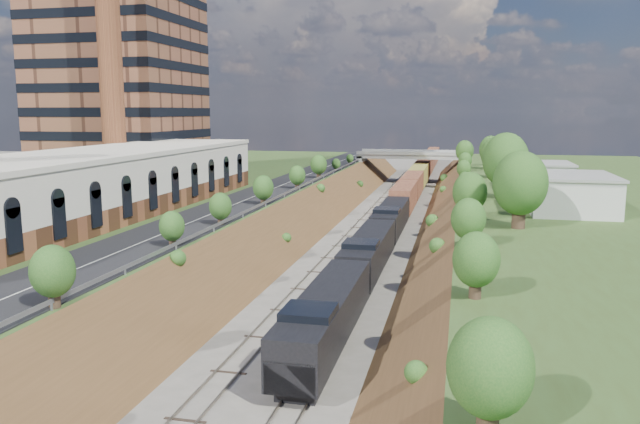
# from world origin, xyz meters

# --- Properties ---
(platform_left) EXTENTS (44.00, 180.00, 5.00)m
(platform_left) POSITION_xyz_m (-33.00, 60.00, 2.50)
(platform_left) COLOR #3B5020
(platform_left) RESTS_ON ground
(platform_right) EXTENTS (44.00, 180.00, 5.00)m
(platform_right) POSITION_xyz_m (33.00, 60.00, 2.50)
(platform_right) COLOR #3B5020
(platform_right) RESTS_ON ground
(embankment_left) EXTENTS (10.00, 180.00, 10.00)m
(embankment_left) POSITION_xyz_m (-11.00, 60.00, 0.00)
(embankment_left) COLOR brown
(embankment_left) RESTS_ON ground
(embankment_right) EXTENTS (10.00, 180.00, 10.00)m
(embankment_right) POSITION_xyz_m (11.00, 60.00, 0.00)
(embankment_right) COLOR brown
(embankment_right) RESTS_ON ground
(rail_left_track) EXTENTS (1.58, 180.00, 0.18)m
(rail_left_track) POSITION_xyz_m (-2.60, 60.00, 0.09)
(rail_left_track) COLOR gray
(rail_left_track) RESTS_ON ground
(rail_right_track) EXTENTS (1.58, 180.00, 0.18)m
(rail_right_track) POSITION_xyz_m (2.60, 60.00, 0.09)
(rail_right_track) COLOR gray
(rail_right_track) RESTS_ON ground
(road) EXTENTS (8.00, 180.00, 0.10)m
(road) POSITION_xyz_m (-15.50, 60.00, 5.05)
(road) COLOR black
(road) RESTS_ON platform_left
(guardrail) EXTENTS (0.10, 171.00, 0.70)m
(guardrail) POSITION_xyz_m (-11.40, 59.80, 5.55)
(guardrail) COLOR #99999E
(guardrail) RESTS_ON platform_left
(commercial_building) EXTENTS (14.30, 62.30, 7.00)m
(commercial_building) POSITION_xyz_m (-28.00, 38.00, 8.51)
(commercial_building) COLOR brown
(commercial_building) RESTS_ON platform_left
(highrise_tower) EXTENTS (22.00, 22.00, 53.90)m
(highrise_tower) POSITION_xyz_m (-44.00, 72.00, 32.88)
(highrise_tower) COLOR brown
(highrise_tower) RESTS_ON platform_left
(smokestack) EXTENTS (3.20, 3.20, 40.00)m
(smokestack) POSITION_xyz_m (-36.00, 56.00, 25.00)
(smokestack) COLOR brown
(smokestack) RESTS_ON platform_left
(overpass) EXTENTS (24.50, 8.30, 7.40)m
(overpass) POSITION_xyz_m (0.00, 122.00, 4.92)
(overpass) COLOR gray
(overpass) RESTS_ON ground
(white_building_near) EXTENTS (9.00, 12.00, 4.00)m
(white_building_near) POSITION_xyz_m (23.50, 52.00, 7.00)
(white_building_near) COLOR silver
(white_building_near) RESTS_ON platform_right
(white_building_far) EXTENTS (8.00, 10.00, 3.60)m
(white_building_far) POSITION_xyz_m (23.00, 74.00, 6.80)
(white_building_far) COLOR silver
(white_building_far) RESTS_ON platform_right
(tree_right_large) EXTENTS (5.25, 5.25, 7.61)m
(tree_right_large) POSITION_xyz_m (17.00, 40.00, 9.38)
(tree_right_large) COLOR #473323
(tree_right_large) RESTS_ON platform_right
(tree_left_crest) EXTENTS (2.45, 2.45, 3.55)m
(tree_left_crest) POSITION_xyz_m (-11.80, 20.00, 7.04)
(tree_left_crest) COLOR #473323
(tree_left_crest) RESTS_ON platform_left
(freight_train) EXTENTS (3.19, 179.29, 4.73)m
(freight_train) POSITION_xyz_m (2.60, 100.55, 2.71)
(freight_train) COLOR black
(freight_train) RESTS_ON ground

